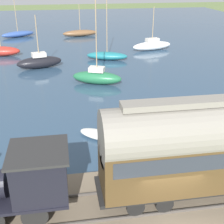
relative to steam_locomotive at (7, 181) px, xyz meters
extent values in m
plane|color=#607542|center=(-0.86, -6.35, -2.27)|extent=(200.00, 200.00, 0.00)
cube|color=#2D4760|center=(42.91, -6.35, -2.27)|extent=(80.00, 80.00, 0.01)
cube|color=#756651|center=(0.00, -6.35, -2.02)|extent=(5.22, 56.00, 0.49)
cube|color=#4C4742|center=(-0.85, -6.35, -1.72)|extent=(0.07, 54.88, 0.12)
cube|color=#4C4742|center=(0.85, -6.35, -1.72)|extent=(0.07, 54.88, 0.12)
cylinder|color=black|center=(-0.85, -1.01, -1.13)|extent=(0.12, 1.05, 1.05)
cylinder|color=black|center=(0.85, -1.01, -1.13)|extent=(0.12, 1.05, 1.05)
cube|color=black|center=(0.00, -1.30, 0.26)|extent=(2.10, 2.06, 1.82)
cube|color=#282828|center=(0.00, -1.30, 1.22)|extent=(2.30, 2.30, 0.10)
cylinder|color=black|center=(-0.85, -6.21, -1.28)|extent=(0.12, 0.76, 0.76)
cylinder|color=black|center=(0.85, -6.21, -1.28)|extent=(0.12, 0.76, 0.76)
cylinder|color=black|center=(-0.85, -4.98, -1.28)|extent=(0.12, 0.76, 0.76)
cylinder|color=black|center=(0.85, -4.98, -1.28)|extent=(0.12, 0.76, 0.76)
cube|color=black|center=(0.00, -8.40, -0.97)|extent=(2.01, 9.77, 0.16)
cube|color=#4C381E|center=(0.00, -8.40, 0.33)|extent=(2.23, 9.38, 2.43)
cube|color=#2D333D|center=(0.00, -8.40, 0.75)|extent=(2.26, 8.79, 0.68)
cylinder|color=gray|center=(0.00, -8.40, 1.54)|extent=(2.34, 9.38, 2.34)
cube|color=gray|center=(0.00, -8.40, 2.83)|extent=(0.78, 7.82, 0.24)
ellipsoid|color=#B72D23|center=(30.26, 5.01, -1.67)|extent=(2.28, 4.89, 1.18)
ellipsoid|color=black|center=(23.88, -0.03, -1.63)|extent=(2.86, 5.19, 1.26)
cylinder|color=#9E8460|center=(23.88, -0.03, 1.20)|extent=(0.10, 0.10, 4.40)
cube|color=silver|center=(23.88, -0.03, -0.77)|extent=(1.34, 1.68, 0.45)
ellipsoid|color=brown|center=(41.99, -5.78, -1.75)|extent=(2.52, 5.97, 1.01)
cylinder|color=#9E8460|center=(41.99, -5.78, 0.76)|extent=(0.10, 0.10, 4.02)
ellipsoid|color=#1E707A|center=(26.19, -7.89, -1.78)|extent=(2.95, 5.18, 0.95)
cylinder|color=#9E8460|center=(26.19, -7.89, 2.72)|extent=(0.10, 0.10, 8.06)
ellipsoid|color=#335199|center=(42.97, 4.30, -1.80)|extent=(3.88, 5.50, 0.93)
cylinder|color=#9E8460|center=(42.97, 4.30, 2.18)|extent=(0.10, 0.10, 7.02)
ellipsoid|color=#236B42|center=(17.53, -5.63, -1.67)|extent=(3.20, 4.96, 1.19)
cylinder|color=#9E8460|center=(17.53, -5.63, 2.23)|extent=(0.10, 0.10, 6.59)
cube|color=silver|center=(17.53, -5.63, -0.84)|extent=(1.38, 1.66, 0.45)
ellipsoid|color=white|center=(30.30, -14.69, -1.69)|extent=(2.92, 5.93, 1.14)
cylinder|color=#9E8460|center=(30.30, -14.69, 1.14)|extent=(0.10, 0.10, 4.53)
cube|color=silver|center=(30.30, -14.69, -0.90)|extent=(1.35, 1.89, 0.45)
ellipsoid|color=silver|center=(7.00, -4.41, -2.04)|extent=(2.46, 2.70, 0.44)
camera|label=1|loc=(-10.47, -2.42, 7.42)|focal=50.00mm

